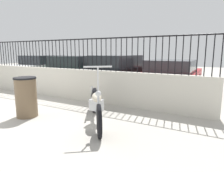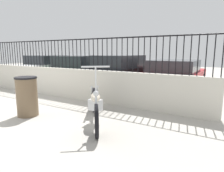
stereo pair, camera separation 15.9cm
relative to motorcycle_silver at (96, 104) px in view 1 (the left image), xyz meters
The scene contains 8 objects.
low_wall 3.18m from the motorcycle_silver, 153.11° to the left, with size 10.61×0.18×1.00m.
fence_railing 3.40m from the motorcycle_silver, 153.11° to the left, with size 10.61×0.04×0.96m.
motorcycle_silver is the anchor object (origin of this frame).
trash_bin 1.73m from the motorcycle_silver, 160.78° to the right, with size 0.52×0.52×0.96m.
car_white 7.82m from the motorcycle_silver, 145.59° to the left, with size 1.94×4.16×1.36m.
car_green 5.85m from the motorcycle_silver, 133.47° to the left, with size 2.35×4.58×1.36m.
car_black 4.55m from the motorcycle_silver, 111.56° to the left, with size 2.11×4.33×1.40m.
car_red 4.47m from the motorcycle_silver, 81.75° to the left, with size 1.88×4.00×1.24m.
Camera 1 is at (5.30, -2.63, 1.56)m, focal length 32.00 mm.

